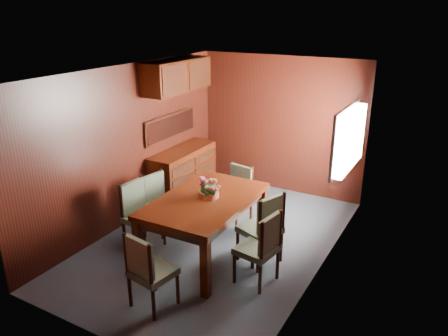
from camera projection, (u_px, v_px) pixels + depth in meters
The scene contains 11 objects.
ground at pixel (217, 241), 6.25m from camera, with size 4.50×4.50×0.00m, color #404B57.
room_shell at pixel (222, 125), 6.01m from camera, with size 3.06×4.52×2.41m.
sideboard at pixel (183, 175), 7.49m from camera, with size 0.48×1.40×0.90m, color #351206.
dining_table at pixel (205, 206), 5.70m from camera, with size 1.14×1.78×0.82m.
chair_left_near at pixel (139, 211), 5.97m from camera, with size 0.47×0.49×0.96m.
chair_left_far at pixel (159, 199), 6.43m from camera, with size 0.47×0.48×0.89m.
chair_right_near at pixel (262, 245), 5.14m from camera, with size 0.49×0.51×0.94m.
chair_right_far at pixel (264, 225), 5.54m from camera, with size 0.59×0.60×0.99m.
chair_head at pixel (147, 268), 4.69m from camera, with size 0.50×0.49×0.93m.
chair_foot at pixel (237, 191), 6.67m from camera, with size 0.50×0.49×0.91m.
flower_centerpiece at pixel (209, 187), 5.65m from camera, with size 0.29×0.29×0.29m.
Camera 1 is at (2.79, -4.74, 3.15)m, focal length 35.00 mm.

